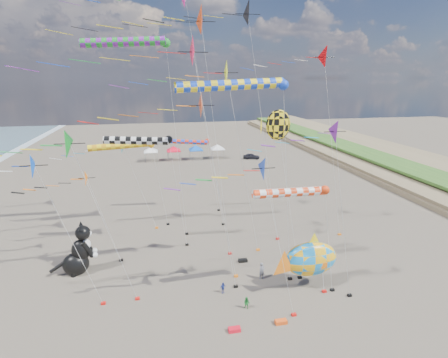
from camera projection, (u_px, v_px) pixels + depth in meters
name	position (u px, v px, depth m)	size (l,w,h in m)	color
delta_kite_0	(317.00, 59.00, 34.97)	(12.00, 2.49, 21.25)	red
delta_kite_1	(27.00, 172.00, 24.67)	(10.01, 2.19, 12.83)	blue
delta_kite_2	(107.00, 151.00, 39.42)	(11.58, 2.05, 11.30)	#0BA7C7
delta_kite_3	(330.00, 135.00, 25.25)	(8.29, 1.89, 15.21)	#751B9E
delta_kite_4	(69.00, 148.00, 24.91)	(11.56, 2.44, 14.55)	#0F8123
delta_kite_6	(247.00, 15.00, 32.85)	(14.22, 2.77, 25.27)	black
delta_kite_7	(249.00, 178.00, 23.36)	(9.50, 1.90, 12.75)	blue
delta_kite_8	(194.00, 109.00, 27.60)	(11.40, 2.29, 17.00)	#DE421A
delta_kite_9	(177.00, 56.00, 24.75)	(14.08, 2.35, 20.87)	red
delta_kite_10	(74.00, 184.00, 32.43)	(8.87, 1.74, 9.65)	orange
delta_kite_11	(221.00, 75.00, 31.80)	(12.31, 2.34, 19.60)	#F0FF1C
delta_kite_12	(192.00, 23.00, 29.93)	(14.37, 2.86, 24.14)	#FF3B05
windsock_0	(129.00, 43.00, 34.59)	(9.94, 0.95, 21.78)	#1A9227
windsock_1	(124.00, 146.00, 40.47)	(8.75, 0.80, 10.74)	orange
windsock_2	(236.00, 86.00, 26.35)	(10.14, 0.83, 17.79)	blue
windsock_3	(187.00, 142.00, 45.38)	(7.57, 0.61, 10.24)	red
windsock_4	(141.00, 141.00, 34.64)	(7.97, 0.81, 12.33)	black
windsock_5	(294.00, 193.00, 27.10)	(7.67, 0.74, 9.73)	red
angelfish_kite	(276.00, 126.00, 29.97)	(3.74, 3.02, 15.31)	yellow
cat_inflatable	(77.00, 249.00, 32.71)	(3.70, 1.85, 4.99)	black
fish_inflatable	(310.00, 259.00, 30.22)	(6.41, 2.87, 5.23)	#168AD9
person_adult	(262.00, 271.00, 32.08)	(0.59, 0.39, 1.62)	slate
child_green	(247.00, 303.00, 27.96)	(0.51, 0.40, 1.05)	#19792B
child_blue	(223.00, 288.00, 30.05)	(0.59, 0.25, 1.01)	#27399C
kite_bag_0	(300.00, 251.00, 37.25)	(0.90, 0.44, 0.30)	blue
kite_bag_1	(243.00, 260.00, 35.25)	(0.90, 0.44, 0.30)	black
kite_bag_2	(281.00, 322.00, 26.38)	(0.90, 0.44, 0.30)	#F95314
kite_bag_3	(234.00, 330.00, 25.56)	(0.90, 0.44, 0.30)	red
tent_row	(185.00, 146.00, 78.37)	(19.20, 4.20, 3.80)	white
parked_car	(251.00, 156.00, 80.08)	(1.51, 3.76, 1.28)	#26262D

